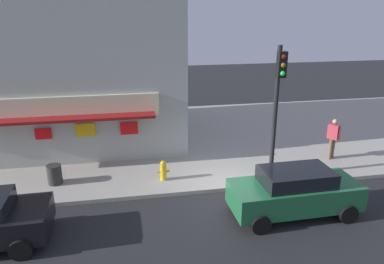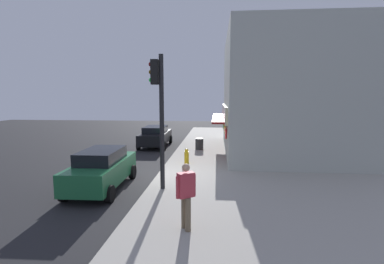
# 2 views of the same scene
# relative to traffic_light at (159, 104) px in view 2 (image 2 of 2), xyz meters

# --- Properties ---
(ground_plane) EXTENTS (62.58, 62.58, 0.00)m
(ground_plane) POSITION_rel_traffic_light_xyz_m (-1.91, -0.55, -3.55)
(ground_plane) COLOR #232326
(sidewalk) EXTENTS (41.72, 12.14, 0.16)m
(sidewalk) POSITION_rel_traffic_light_xyz_m (-1.91, 5.52, -3.47)
(sidewalk) COLOR #A39E93
(sidewalk) RESTS_ON ground_plane
(corner_building) EXTENTS (10.94, 8.49, 7.66)m
(corner_building) POSITION_rel_traffic_light_xyz_m (-8.43, 6.64, 0.43)
(corner_building) COLOR #ADB2A8
(corner_building) RESTS_ON sidewalk
(traffic_light) EXTENTS (0.32, 0.58, 5.31)m
(traffic_light) POSITION_rel_traffic_light_xyz_m (0.00, 0.00, 0.00)
(traffic_light) COLOR black
(traffic_light) RESTS_ON sidewalk
(fire_hydrant) EXTENTS (0.49, 0.25, 0.84)m
(fire_hydrant) POSITION_rel_traffic_light_xyz_m (-4.36, 0.61, -2.99)
(fire_hydrant) COLOR gold
(fire_hydrant) RESTS_ON sidewalk
(trash_can) EXTENTS (0.56, 0.56, 0.78)m
(trash_can) POSITION_rel_traffic_light_xyz_m (-8.60, 1.06, -3.00)
(trash_can) COLOR #2D2D2D
(trash_can) RESTS_ON sidewalk
(pedestrian) EXTENTS (0.45, 0.56, 1.88)m
(pedestrian) POSITION_rel_traffic_light_xyz_m (3.46, 1.43, -2.34)
(pedestrian) COLOR brown
(pedestrian) RESTS_ON sidewalk
(parked_car_black) EXTENTS (4.60, 2.15, 1.56)m
(parked_car_black) POSITION_rel_traffic_light_xyz_m (-10.44, -2.46, -2.73)
(parked_car_black) COLOR black
(parked_car_black) RESTS_ON ground_plane
(parked_car_green) EXTENTS (4.40, 2.04, 1.67)m
(parked_car_green) POSITION_rel_traffic_light_xyz_m (-0.22, -2.51, -2.69)
(parked_car_green) COLOR #1E6038
(parked_car_green) RESTS_ON ground_plane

